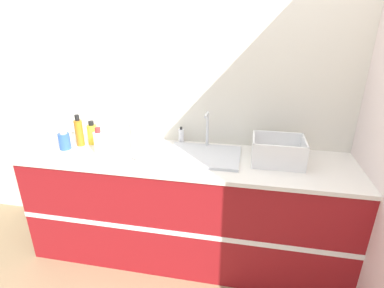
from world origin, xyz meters
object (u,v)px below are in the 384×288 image
at_px(sink, 204,154).
at_px(soap_dispenser, 181,136).
at_px(bottle_yellow, 92,134).
at_px(bottle_white_spray, 99,143).
at_px(paper_towel_roll, 139,140).
at_px(bottle_blue, 64,141).
at_px(dish_rack, 278,153).
at_px(bottle_amber, 79,132).

bearing_deg(sink, soap_dispenser, 134.13).
bearing_deg(bottle_yellow, bottle_white_spray, -50.42).
bearing_deg(paper_towel_roll, bottle_blue, 176.39).
bearing_deg(soap_dispenser, bottle_blue, -161.12).
distance_m(dish_rack, bottle_yellow, 1.48).
distance_m(bottle_yellow, bottle_amber, 0.10).
relative_size(bottle_blue, soap_dispenser, 1.12).
height_order(dish_rack, bottle_blue, dish_rack).
height_order(bottle_blue, soap_dispenser, bottle_blue).
bearing_deg(sink, paper_towel_roll, -166.89).
xyz_separation_m(paper_towel_roll, soap_dispenser, (0.24, 0.34, -0.08)).
distance_m(sink, paper_towel_roll, 0.49).
height_order(paper_towel_roll, bottle_white_spray, paper_towel_roll).
height_order(paper_towel_roll, dish_rack, paper_towel_roll).
xyz_separation_m(bottle_white_spray, soap_dispenser, (0.55, 0.35, -0.03)).
distance_m(paper_towel_roll, soap_dispenser, 0.42).
bearing_deg(dish_rack, paper_towel_roll, -173.50).
distance_m(bottle_blue, soap_dispenser, 0.93).
xyz_separation_m(dish_rack, soap_dispenser, (-0.76, 0.23, -0.01)).
bearing_deg(dish_rack, bottle_amber, 179.29).
bearing_deg(bottle_blue, soap_dispenser, 18.88).
relative_size(dish_rack, bottle_white_spray, 1.67).
bearing_deg(bottle_white_spray, bottle_amber, 150.19).
height_order(sink, bottle_amber, sink).
bearing_deg(bottle_yellow, soap_dispenser, 12.17).
bearing_deg(bottle_blue, bottle_yellow, 41.71).
distance_m(bottle_blue, bottle_white_spray, 0.33).
distance_m(bottle_amber, soap_dispenser, 0.83).
height_order(bottle_blue, bottle_yellow, bottle_yellow).
relative_size(sink, bottle_amber, 2.10).
bearing_deg(bottle_blue, bottle_amber, 49.27).
height_order(sink, paper_towel_roll, sink).
relative_size(bottle_blue, bottle_amber, 0.61).
bearing_deg(bottle_amber, bottle_yellow, 32.38).
relative_size(bottle_blue, bottle_white_spray, 0.72).
bearing_deg(dish_rack, soap_dispenser, 163.40).
height_order(bottle_white_spray, soap_dispenser, bottle_white_spray).
height_order(paper_towel_roll, bottle_yellow, paper_towel_roll).
height_order(dish_rack, bottle_yellow, bottle_yellow).
bearing_deg(soap_dispenser, paper_towel_roll, -125.29).
distance_m(dish_rack, bottle_white_spray, 1.32).
distance_m(sink, bottle_amber, 1.03).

